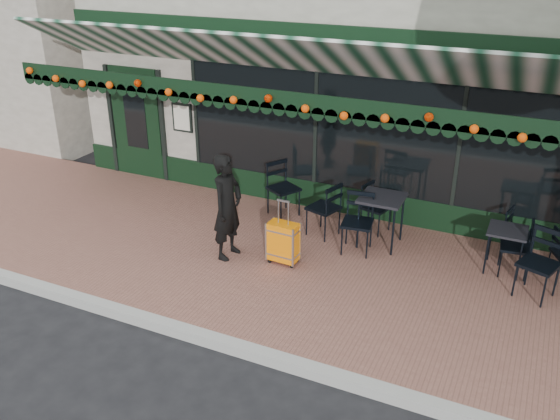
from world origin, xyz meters
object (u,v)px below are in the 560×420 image
at_px(chair_a_left, 515,247).
at_px(chair_a_right, 518,234).
at_px(cafe_table_b, 382,202).
at_px(chair_b_left, 323,209).
at_px(chair_a_front, 539,265).
at_px(chair_b_right, 376,208).
at_px(chair_b_front, 357,224).
at_px(suitcase, 283,242).
at_px(woman, 227,207).
at_px(cafe_table_a, 507,234).
at_px(chair_solo, 284,189).

bearing_deg(chair_a_left, chair_a_right, 173.81).
relative_size(cafe_table_b, chair_b_left, 0.88).
distance_m(cafe_table_b, chair_b_left, 0.97).
bearing_deg(chair_a_front, chair_a_right, 128.02).
xyz_separation_m(chair_b_right, chair_b_front, (-0.06, -0.80, 0.06)).
height_order(chair_a_front, chair_b_front, chair_a_front).
bearing_deg(cafe_table_b, chair_a_front, -14.03).
distance_m(suitcase, chair_b_right, 1.86).
relative_size(woman, cafe_table_a, 2.46).
relative_size(cafe_table_a, cafe_table_b, 0.81).
height_order(chair_b_left, chair_b_right, chair_b_left).
height_order(cafe_table_b, chair_b_right, chair_b_right).
bearing_deg(cafe_table_b, chair_solo, 169.04).
bearing_deg(chair_b_right, suitcase, 164.71).
bearing_deg(cafe_table_b, chair_a_right, 11.85).
bearing_deg(cafe_table_a, chair_a_left, -18.12).
distance_m(chair_a_right, chair_a_front, 1.06).
distance_m(cafe_table_b, chair_a_front, 2.42).
height_order(suitcase, chair_solo, suitcase).
bearing_deg(chair_a_left, suitcase, -76.41).
relative_size(woman, chair_solo, 1.70).
distance_m(cafe_table_b, chair_b_front, 0.53).
relative_size(suitcase, chair_b_front, 1.08).
xyz_separation_m(chair_b_front, chair_solo, (-1.58, 0.74, 0.01)).
relative_size(cafe_table_b, chair_b_front, 0.87).
relative_size(cafe_table_a, chair_b_right, 0.80).
distance_m(woman, chair_b_left, 1.68).
bearing_deg(chair_a_front, chair_solo, -172.72).
distance_m(chair_a_front, chair_b_front, 2.60).
distance_m(chair_a_left, chair_solo, 3.86).
relative_size(chair_b_right, chair_b_front, 0.88).
relative_size(chair_a_right, chair_solo, 0.83).
xyz_separation_m(suitcase, chair_solo, (-0.70, 1.55, 0.14)).
xyz_separation_m(suitcase, chair_b_left, (0.20, 1.12, 0.12)).
height_order(chair_a_right, chair_b_left, chair_b_left).
bearing_deg(chair_b_right, chair_a_left, -87.70).
bearing_deg(chair_a_right, chair_solo, 103.22).
xyz_separation_m(suitcase, chair_b_front, (0.88, 0.81, 0.13)).
relative_size(chair_a_front, chair_b_right, 1.16).
bearing_deg(chair_a_right, cafe_table_b, 114.09).
height_order(suitcase, cafe_table_b, suitcase).
distance_m(cafe_table_b, chair_a_right, 2.08).
xyz_separation_m(chair_a_left, chair_solo, (-3.84, 0.43, 0.05)).
bearing_deg(chair_a_front, chair_a_left, 143.16).
bearing_deg(chair_a_right, chair_a_left, -168.04).
xyz_separation_m(woman, cafe_table_a, (3.85, 1.30, -0.22)).
relative_size(woman, chair_a_front, 1.69).
relative_size(chair_a_left, chair_a_front, 0.88).
relative_size(chair_a_left, chair_solo, 0.89).
xyz_separation_m(woman, chair_b_front, (1.73, 0.95, -0.34)).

